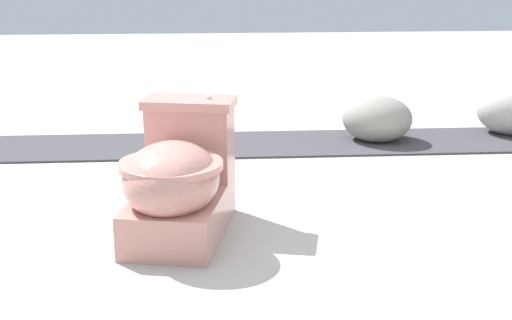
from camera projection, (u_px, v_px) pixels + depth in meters
ground_plane at (175, 225)px, 2.92m from camera, size 14.00×14.00×0.00m
gravel_strip at (270, 144)px, 4.12m from camera, size 0.56×8.00×0.01m
toilet at (179, 181)px, 2.76m from camera, size 0.69×0.49×0.52m
boulder_far at (377, 119)px, 4.16m from camera, size 0.46×0.49×0.27m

